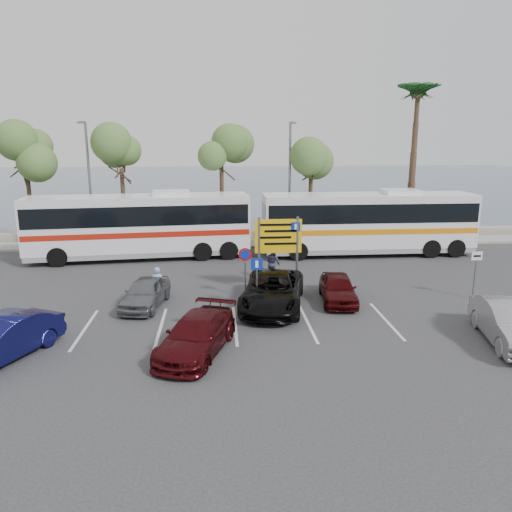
{
  "coord_description": "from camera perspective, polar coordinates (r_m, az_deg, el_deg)",
  "views": [
    {
      "loc": [
        -1.8,
        -19.47,
        7.24
      ],
      "look_at": [
        -0.06,
        3.0,
        1.81
      ],
      "focal_mm": 35.0,
      "sensor_mm": 36.0,
      "label": 1
    }
  ],
  "objects": [
    {
      "name": "tree_right",
      "position": [
        34.07,
        6.36,
        11.65
      ],
      "size": [
        3.2,
        3.2,
        7.4
      ],
      "color": "#382619",
      "rests_on": "kerb_strip"
    },
    {
      "name": "ground",
      "position": [
        20.85,
        0.81,
        -6.79
      ],
      "size": [
        120.0,
        120.0,
        0.0
      ],
      "primitive_type": "plane",
      "color": "#2E2E30",
      "rests_on": "ground"
    },
    {
      "name": "seawall",
      "position": [
        36.19,
        -1.5,
        2.48
      ],
      "size": [
        48.0,
        0.8,
        0.6
      ],
      "primitive_type": "cube",
      "color": "gray",
      "rests_on": "ground"
    },
    {
      "name": "tree_left",
      "position": [
        34.06,
        -15.2,
        11.0
      ],
      "size": [
        3.2,
        3.2,
        7.2
      ],
      "color": "#382619",
      "rests_on": "kerb_strip"
    },
    {
      "name": "sign_taxi",
      "position": [
        24.66,
        23.8,
        -1.29
      ],
      "size": [
        0.5,
        0.07,
        2.2
      ],
      "color": "slate",
      "rests_on": "ground"
    },
    {
      "name": "palm_tree",
      "position": [
        36.11,
        18.02,
        17.08
      ],
      "size": [
        4.8,
        4.8,
        11.2
      ],
      "color": "#382619",
      "rests_on": "kerb_strip"
    },
    {
      "name": "lane_markings",
      "position": [
        19.85,
        -2.23,
        -7.86
      ],
      "size": [
        12.02,
        4.2,
        0.01
      ],
      "primitive_type": null,
      "color": "silver",
      "rests_on": "ground"
    },
    {
      "name": "kerb_strip",
      "position": [
        34.27,
        -1.32,
        1.47
      ],
      "size": [
        44.0,
        2.4,
        0.15
      ],
      "primitive_type": "cube",
      "color": "gray",
      "rests_on": "ground"
    },
    {
      "name": "direction_sign",
      "position": [
        23.34,
        2.57,
        1.63
      ],
      "size": [
        2.2,
        0.12,
        3.6
      ],
      "color": "slate",
      "rests_on": "ground"
    },
    {
      "name": "street_lamp_right",
      "position": [
        33.44,
        3.89,
        8.98
      ],
      "size": [
        0.45,
        1.15,
        8.01
      ],
      "color": "slate",
      "rests_on": "kerb_strip"
    },
    {
      "name": "sign_no_stop",
      "position": [
        22.61,
        -1.24,
        -0.98
      ],
      "size": [
        0.6,
        0.08,
        2.35
      ],
      "color": "slate",
      "rests_on": "ground"
    },
    {
      "name": "tree_far_left",
      "position": [
        35.63,
        -24.92,
        10.85
      ],
      "size": [
        3.2,
        3.2,
        7.6
      ],
      "color": "#382619",
      "rests_on": "kerb_strip"
    },
    {
      "name": "suv_black",
      "position": [
        21.53,
        1.92,
        -4.01
      ],
      "size": [
        3.53,
        5.79,
        1.5
      ],
      "primitive_type": "imported",
      "rotation": [
        0.0,
        0.0,
        -0.2
      ],
      "color": "black",
      "rests_on": "ground"
    },
    {
      "name": "street_lamp_left",
      "position": [
        34.09,
        -18.54,
        8.4
      ],
      "size": [
        0.45,
        1.15,
        8.01
      ],
      "color": "slate",
      "rests_on": "kerb_strip"
    },
    {
      "name": "coach_bus_right",
      "position": [
        31.83,
        12.65,
        3.51
      ],
      "size": [
        13.01,
        2.88,
        4.05
      ],
      "color": "white",
      "rests_on": "ground"
    },
    {
      "name": "pedestrian_far",
      "position": [
        25.67,
        1.96,
        -0.8
      ],
      "size": [
        1.03,
        1.09,
        1.78
      ],
      "primitive_type": "imported",
      "rotation": [
        0.0,
        0.0,
        2.12
      ],
      "color": "#303348",
      "rests_on": "ground"
    },
    {
      "name": "car_red",
      "position": [
        22.62,
        9.35,
        -3.64
      ],
      "size": [
        1.88,
        3.85,
        1.26
      ],
      "primitive_type": "imported",
      "rotation": [
        0.0,
        0.0,
        -0.11
      ],
      "color": "#40090A",
      "rests_on": "ground"
    },
    {
      "name": "car_blue",
      "position": [
        18.69,
        -27.05,
        -8.45
      ],
      "size": [
        3.23,
        4.58,
        1.43
      ],
      "primitive_type": "imported",
      "rotation": [
        0.0,
        0.0,
        -0.44
      ],
      "color": "#0E1045",
      "rests_on": "ground"
    },
    {
      "name": "car_silver_a",
      "position": [
        22.22,
        -12.53,
        -4.1
      ],
      "size": [
        2.12,
        3.92,
        1.27
      ],
      "primitive_type": "imported",
      "rotation": [
        0.0,
        0.0,
        -0.18
      ],
      "color": "slate",
      "rests_on": "ground"
    },
    {
      "name": "sign_parking",
      "position": [
        21.13,
        0.09,
        -2.32
      ],
      "size": [
        0.5,
        0.07,
        2.25
      ],
      "color": "slate",
      "rests_on": "ground"
    },
    {
      "name": "car_maroon",
      "position": [
        17.3,
        -6.82,
        -8.98
      ],
      "size": [
        3.14,
        4.81,
        1.29
      ],
      "primitive_type": "imported",
      "rotation": [
        0.0,
        0.0,
        -0.33
      ],
      "color": "#430B0F",
      "rests_on": "ground"
    },
    {
      "name": "tree_mid",
      "position": [
        33.47,
        -4.01,
        12.51
      ],
      "size": [
        3.2,
        3.2,
        8.0
      ],
      "color": "#382619",
      "rests_on": "kerb_strip"
    },
    {
      "name": "sea",
      "position": [
        79.82,
        -3.16,
        8.32
      ],
      "size": [
        140.0,
        140.0,
        0.0
      ],
      "primitive_type": "plane",
      "color": "#43566C",
      "rests_on": "ground"
    },
    {
      "name": "car_silver_b",
      "position": [
        20.09,
        26.99,
        -6.88
      ],
      "size": [
        2.39,
        4.72,
        1.48
      ],
      "primitive_type": "imported",
      "rotation": [
        0.0,
        0.0,
        -0.19
      ],
      "color": "#939398",
      "rests_on": "ground"
    },
    {
      "name": "coach_bus_left",
      "position": [
        30.8,
        -13.16,
        3.17
      ],
      "size": [
        13.25,
        4.06,
        4.06
      ],
      "color": "white",
      "rests_on": "ground"
    },
    {
      "name": "pedestrian_near",
      "position": [
        22.84,
        -11.21,
        -3.15
      ],
      "size": [
        0.63,
        0.46,
        1.57
      ],
      "primitive_type": "imported",
      "rotation": [
        0.0,
        0.0,
        3.31
      ],
      "color": "#8EA2CE",
      "rests_on": "ground"
    }
  ]
}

